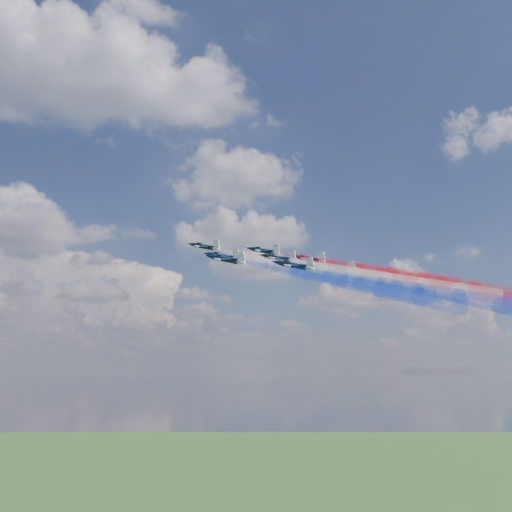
{
  "coord_description": "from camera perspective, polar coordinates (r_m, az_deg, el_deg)",
  "views": [
    {
      "loc": [
        -11.78,
        -176.29,
        103.77
      ],
      "look_at": [
        16.82,
        -14.37,
        137.14
      ],
      "focal_mm": 40.1,
      "sensor_mm": 36.0,
      "label": 1
    }
  ],
  "objects": [
    {
      "name": "jet_rear_left",
      "position": [
        149.74,
        3.81,
        -0.95
      ],
      "size": [
        17.66,
        17.68,
        8.87
      ],
      "primitive_type": null,
      "rotation": [
        0.27,
        -0.17,
        0.78
      ],
      "color": "black"
    },
    {
      "name": "jet_outer_left",
      "position": [
        148.15,
        -2.97,
        -0.34
      ],
      "size": [
        17.66,
        17.68,
        8.87
      ],
      "primitive_type": null,
      "rotation": [
        0.27,
        -0.17,
        0.78
      ],
      "color": "black"
    },
    {
      "name": "trail_outer_left",
      "position": [
        130.63,
        8.6,
        -2.58
      ],
      "size": [
        42.38,
        40.59,
        19.3
      ],
      "primitive_type": null,
      "rotation": [
        0.27,
        -0.17,
        0.78
      ],
      "color": "blue"
    },
    {
      "name": "jet_inner_left",
      "position": [
        163.14,
        -3.35,
        -0.06
      ],
      "size": [
        17.66,
        17.68,
        8.87
      ],
      "primitive_type": null,
      "rotation": [
        0.27,
        -0.17,
        0.78
      ],
      "color": "black"
    },
    {
      "name": "jet_inner_right",
      "position": [
        180.86,
        0.79,
        0.52
      ],
      "size": [
        17.66,
        17.68,
        8.87
      ],
      "primitive_type": null,
      "rotation": [
        0.27,
        -0.17,
        0.78
      ],
      "color": "black"
    },
    {
      "name": "jet_lead",
      "position": [
        181.54,
        -5.14,
        0.93
      ],
      "size": [
        17.66,
        17.68,
        8.87
      ],
      "primitive_type": null,
      "rotation": [
        0.27,
        -0.17,
        0.78
      ],
      "color": "black"
    },
    {
      "name": "trail_lead",
      "position": [
        162.25,
        3.86,
        -0.72
      ],
      "size": [
        42.38,
        40.59,
        19.3
      ],
      "primitive_type": null,
      "rotation": [
        0.27,
        -0.17,
        0.78
      ],
      "color": "white"
    },
    {
      "name": "jet_rear_right",
      "position": [
        166.99,
        8.01,
        -1.23
      ],
      "size": [
        17.66,
        17.68,
        8.87
      ],
      "primitive_type": null,
      "rotation": [
        0.27,
        -0.17,
        0.78
      ],
      "color": "black"
    },
    {
      "name": "trail_inner_left",
      "position": [
        145.12,
        6.99,
        -2.04
      ],
      "size": [
        42.38,
        40.59,
        19.3
      ],
      "primitive_type": null,
      "rotation": [
        0.27,
        -0.17,
        0.78
      ],
      "color": "blue"
    },
    {
      "name": "trail_rear_left",
      "position": [
        135.86,
        15.89,
        -3.15
      ],
      "size": [
        42.38,
        40.59,
        19.3
      ],
      "primitive_type": null,
      "rotation": [
        0.27,
        -0.17,
        0.78
      ],
      "color": "blue"
    },
    {
      "name": "trail_outer_right",
      "position": [
        170.48,
        15.02,
        -2.0
      ],
      "size": [
        42.38,
        40.59,
        19.3
      ],
      "primitive_type": null,
      "rotation": [
        0.27,
        -0.17,
        0.78
      ],
      "color": "red"
    },
    {
      "name": "jet_outer_right",
      "position": [
        184.25,
        5.29,
        -0.29
      ],
      "size": [
        17.66,
        17.68,
        8.87
      ],
      "primitive_type": null,
      "rotation": [
        0.27,
        -0.17,
        0.78
      ],
      "color": "black"
    },
    {
      "name": "jet_center_third",
      "position": [
        164.73,
        2.23,
        -0.21
      ],
      "size": [
        17.66,
        17.68,
        8.87
      ],
      "primitive_type": null,
      "rotation": [
        0.27,
        -0.17,
        0.78
      ],
      "color": "black"
    },
    {
      "name": "trail_inner_right",
      "position": [
        164.65,
        10.38,
        -1.17
      ],
      "size": [
        42.38,
        40.59,
        19.3
      ],
      "primitive_type": null,
      "rotation": [
        0.27,
        -0.17,
        0.78
      ],
      "color": "red"
    },
    {
      "name": "trail_center_third",
      "position": [
        149.62,
        12.98,
        -2.15
      ],
      "size": [
        42.38,
        40.59,
        19.3
      ],
      "primitive_type": null,
      "rotation": [
        0.27,
        -0.17,
        0.78
      ],
      "color": "white"
    },
    {
      "name": "trail_rear_right",
      "position": [
        155.1,
        19.01,
        -3.17
      ],
      "size": [
        42.38,
        40.59,
        19.3
      ],
      "primitive_type": null,
      "rotation": [
        0.27,
        -0.17,
        0.78
      ],
      "color": "red"
    }
  ]
}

